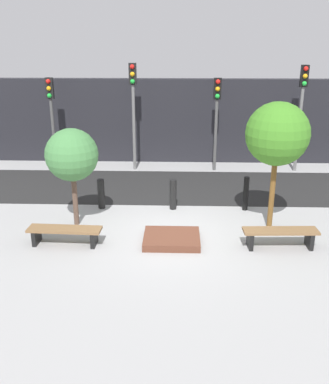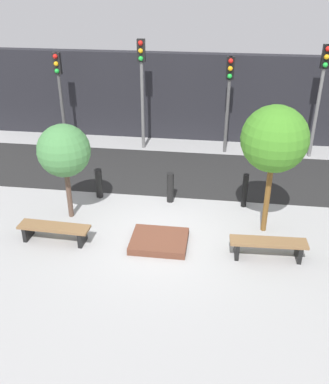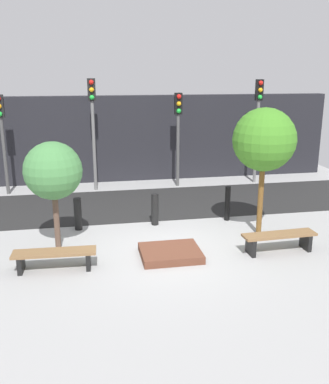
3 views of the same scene
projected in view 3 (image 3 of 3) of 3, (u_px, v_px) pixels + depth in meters
ground_plane at (168, 251)px, 10.55m from camera, size 18.00×18.00×0.00m
road_strip at (145, 204)px, 14.34m from camera, size 18.00×3.60×0.01m
building_facade at (133, 138)px, 17.15m from camera, size 16.20×0.50×3.38m
bench_left at (55, 256)px, 9.51m from camera, size 1.85×0.53×0.44m
bench_right at (279, 239)px, 10.44m from camera, size 1.85×0.51×0.48m
planter_bed at (170, 253)px, 10.23m from camera, size 1.42×1.18×0.18m
tree_behind_left_bench at (53, 171)px, 10.24m from camera, size 1.40×1.40×2.69m
tree_behind_right_bench at (264, 140)px, 11.01m from camera, size 1.64×1.64×3.41m
bollard_far_left at (78, 214)px, 11.89m from camera, size 0.21×0.21×0.91m
bollard_left at (155, 209)px, 12.27m from camera, size 0.21×0.21×0.93m
bollard_center at (227, 203)px, 12.64m from camera, size 0.16×0.16×1.03m
traffic_light_west at (2, 126)px, 14.82m from camera, size 0.28×0.27×3.52m
traffic_light_mid_west at (93, 115)px, 15.29m from camera, size 0.28×0.27×4.05m
traffic_light_mid_east at (178, 123)px, 15.93m from camera, size 0.28×0.27×3.53m
traffic_light_east at (258, 113)px, 16.40m from camera, size 0.28×0.27×3.99m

